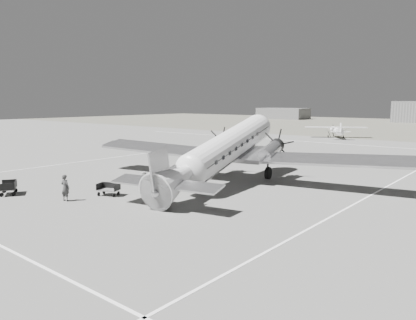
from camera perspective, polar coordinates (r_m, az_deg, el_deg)
The scene contains 12 objects.
ground at distance 30.90m, azimuth -4.33°, elevation -4.12°, with size 260.00×260.00×0.00m, color slate.
taxi_line_right at distance 24.42m, azimuth 16.66°, elevation -7.80°, with size 0.15×80.00×0.01m, color white.
taxi_line_left at distance 50.67m, azimuth -11.22°, elevation 0.62°, with size 0.15×60.00×0.01m, color white.
taxi_line_horizon at distance 65.53m, azimuth 20.66°, elevation 1.95°, with size 90.00×0.15×0.01m, color white.
shed_secondary at distance 156.48m, azimuth 10.50°, elevation 6.45°, with size 18.00×10.00×4.00m, color #5D5D5D.
dc3_airliner at distance 32.20m, azimuth 2.26°, elevation 1.19°, with size 27.81×19.30×5.30m, color silver, non-canonical shape.
light_plane_left at distance 77.36m, azimuth 17.58°, elevation 3.84°, with size 11.02×8.94×2.29m, color silver, non-canonical shape.
baggage_cart_near at distance 29.58m, azimuth -13.83°, elevation -4.04°, with size 1.54×1.09×0.87m, color #5D5D5D, non-canonical shape.
baggage_cart_far at distance 32.32m, azimuth -26.27°, elevation -3.54°, with size 1.71×1.20×0.96m, color #5D5D5D, non-canonical shape.
ground_crew at distance 28.68m, azimuth -19.44°, elevation -3.71°, with size 0.66×0.43×1.80m, color #313131.
ramp_agent at distance 29.58m, azimuth -8.86°, elevation -3.14°, with size 0.79×0.62×1.63m, color #AFAFAD.
passenger at distance 30.71m, azimuth -5.26°, elevation -2.75°, with size 0.75×0.49×1.53m, color silver.
Camera 1 is at (20.93, -21.75, 6.62)m, focal length 35.00 mm.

